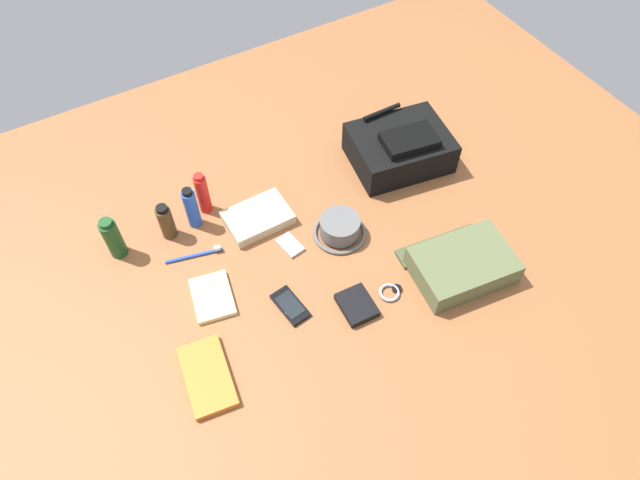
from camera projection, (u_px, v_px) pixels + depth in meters
ground_plane at (320, 250)px, 1.75m from camera, size 2.64×2.02×0.02m
backpack at (400, 147)px, 1.90m from camera, size 0.35×0.30×0.14m
toiletry_pouch at (461, 264)px, 1.66m from camera, size 0.31×0.27×0.08m
bucket_hat at (340, 228)px, 1.74m from camera, size 0.17×0.17×0.07m
shampoo_bottle at (113, 238)px, 1.67m from camera, size 0.05×0.05×0.15m
cologne_bottle at (166, 222)px, 1.72m from camera, size 0.05×0.05×0.13m
deodorant_spray at (192, 208)px, 1.73m from camera, size 0.04×0.04×0.16m
sunscreen_spray at (203, 193)px, 1.77m from camera, size 0.04×0.04×0.16m
paperback_novel at (207, 376)px, 1.48m from camera, size 0.14×0.22×0.02m
cell_phone at (290, 306)px, 1.61m from camera, size 0.07×0.13×0.01m
media_player at (290, 245)px, 1.74m from camera, size 0.06×0.09×0.01m
wristwatch at (390, 292)px, 1.64m from camera, size 0.07×0.06×0.01m
toothbrush at (197, 255)px, 1.71m from camera, size 0.17×0.05×0.02m
wallet at (357, 305)px, 1.60m from camera, size 0.10×0.12×0.02m
notepad at (213, 297)px, 1.62m from camera, size 0.14×0.17×0.02m
folded_towel at (258, 217)px, 1.78m from camera, size 0.20×0.14×0.04m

